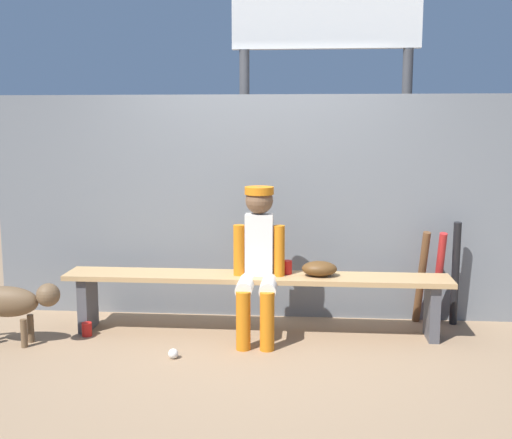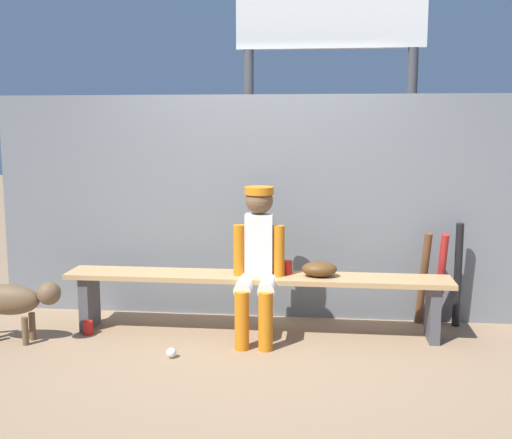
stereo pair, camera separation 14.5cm
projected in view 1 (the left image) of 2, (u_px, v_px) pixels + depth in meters
The scene contains 13 objects.
ground_plane at pixel (256, 333), 5.20m from camera, with size 30.00×30.00×0.00m, color #937556.
chainlink_fence at pixel (261, 208), 5.55m from camera, with size 4.72×0.03×1.94m, color slate.
dugout_bench at pixel (256, 287), 5.14m from camera, with size 3.10×0.36×0.49m.
player_seated at pixel (258, 257), 4.99m from camera, with size 0.41×0.55×1.20m.
baseball_glove at pixel (319, 269), 5.08m from camera, with size 0.28×0.20×0.12m, color #593819.
bat_wood_dark at pixel (421, 278), 5.37m from camera, with size 0.06×0.06×0.82m, color brown.
bat_aluminum_red at pixel (438, 278), 5.35m from camera, with size 0.06×0.06×0.82m, color #B22323.
bat_aluminum_black at pixel (455, 274), 5.35m from camera, with size 0.06×0.06×0.89m, color black.
baseball at pixel (173, 354), 4.64m from camera, with size 0.07×0.07×0.07m, color white.
cup_on_ground at pixel (87, 329), 5.13m from camera, with size 0.08×0.08×0.11m, color red.
cup_on_bench at pixel (287, 267), 5.15m from camera, with size 0.08×0.08×0.11m, color red.
scoreboard at pixel (332, 50), 6.24m from camera, with size 2.11×0.27×3.46m.
dog at pixel (13, 302), 4.90m from camera, with size 0.84×0.20×0.49m.
Camera 1 is at (0.42, -4.99, 1.70)m, focal length 44.81 mm.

